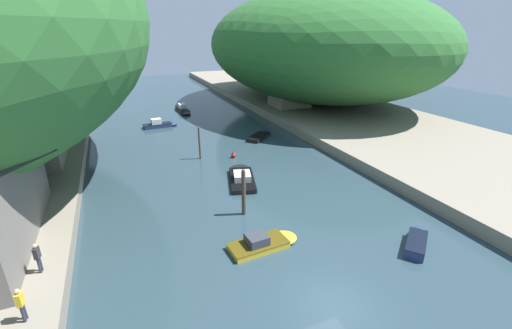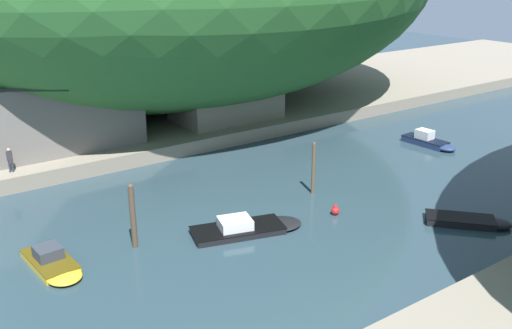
% 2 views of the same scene
% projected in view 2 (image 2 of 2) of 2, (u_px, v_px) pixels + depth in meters
% --- Properties ---
extents(water_surface, '(130.00, 130.00, 0.00)m').
position_uv_depth(water_surface, '(398.00, 176.00, 40.80)').
color(water_surface, '#283D47').
rests_on(water_surface, ground).
extents(left_bank, '(22.00, 120.00, 1.12)m').
position_uv_depth(left_bank, '(225.00, 103.00, 58.57)').
color(left_bank, gray).
rests_on(left_bank, ground).
extents(waterfront_building, '(8.72, 13.61, 7.61)m').
position_uv_depth(waterfront_building, '(44.00, 94.00, 42.87)').
color(waterfront_building, slate).
rests_on(waterfront_building, left_bank).
extents(boathouse_shed, '(6.02, 9.70, 4.21)m').
position_uv_depth(boathouse_shed, '(226.00, 95.00, 50.37)').
color(boathouse_shed, gray).
rests_on(boathouse_shed, left_bank).
extents(boat_navy_launch, '(4.62, 4.42, 0.43)m').
position_uv_depth(boat_navy_launch, '(470.00, 221.00, 33.37)').
color(boat_navy_launch, black).
rests_on(boat_navy_launch, water_surface).
extents(boat_cabin_cruiser, '(4.75, 2.10, 0.98)m').
position_uv_depth(boat_cabin_cruiser, '(53.00, 263.00, 28.66)').
color(boat_cabin_cruiser, gold).
rests_on(boat_cabin_cruiser, water_surface).
extents(boat_near_quay, '(4.85, 1.76, 1.24)m').
position_uv_depth(boat_near_quay, '(430.00, 142.00, 47.13)').
color(boat_near_quay, navy).
rests_on(boat_near_quay, water_surface).
extents(boat_far_right_bank, '(3.74, 6.78, 0.94)m').
position_uv_depth(boat_far_right_bank, '(248.00, 227.00, 32.46)').
color(boat_far_right_bank, black).
rests_on(boat_far_right_bank, water_surface).
extents(mooring_post_second, '(0.31, 0.31, 3.66)m').
position_uv_depth(mooring_post_second, '(133.00, 216.00, 30.26)').
color(mooring_post_second, '#4C3D2D').
rests_on(mooring_post_second, water_surface).
extents(mooring_post_farthest, '(0.22, 0.22, 3.55)m').
position_uv_depth(mooring_post_farthest, '(313.00, 168.00, 37.24)').
color(mooring_post_farthest, brown).
rests_on(mooring_post_farthest, water_surface).
extents(channel_buoy_near, '(0.51, 0.51, 0.77)m').
position_uv_depth(channel_buoy_near, '(335.00, 210.00, 34.61)').
color(channel_buoy_near, red).
rests_on(channel_buoy_near, water_surface).
extents(person_by_boathouse, '(0.30, 0.42, 1.69)m').
position_uv_depth(person_by_boathouse, '(10.00, 158.00, 38.07)').
color(person_by_boathouse, '#282D3D').
rests_on(person_by_boathouse, left_bank).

